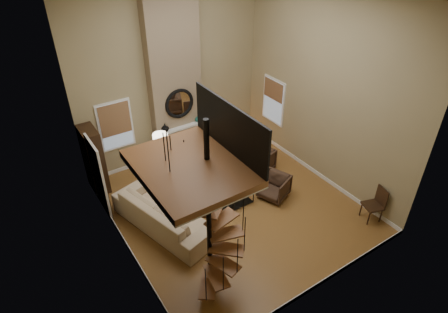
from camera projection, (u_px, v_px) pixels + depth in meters
ground at (232, 205)px, 10.57m from camera, size 6.00×6.50×0.01m
back_wall at (171, 74)px, 11.30m from camera, size 6.00×0.02×5.50m
front_wall at (337, 188)px, 6.78m from camera, size 6.00×0.02×5.50m
left_wall at (110, 155)px, 7.67m from camera, size 0.02×6.50×5.50m
right_wall at (324, 89)px, 10.41m from camera, size 0.02×6.50×5.50m
baseboard_back at (178, 151)px, 12.79m from camera, size 6.00×0.02×0.12m
baseboard_front at (316, 286)px, 8.28m from camera, size 6.00×0.02×0.12m
baseboard_left at (129, 248)px, 9.17m from camera, size 0.02×6.50×0.12m
baseboard_right at (311, 169)px, 11.90m from camera, size 0.02×6.50×0.12m
chimney_breast at (174, 76)px, 11.17m from camera, size 1.60×0.38×5.50m
hearth at (187, 161)px, 12.34m from camera, size 1.50×0.60×0.04m
firebox at (182, 143)px, 12.25m from camera, size 0.95×0.02×0.72m
mantel at (182, 128)px, 11.86m from camera, size 1.70×0.18×0.06m
mirror_frame at (179, 104)px, 11.46m from camera, size 0.94×0.10×0.94m
mirror_disc at (179, 104)px, 11.47m from camera, size 0.80×0.01×0.80m
vase_left at (165, 128)px, 11.56m from camera, size 0.24×0.24×0.25m
vase_right at (198, 118)px, 12.09m from camera, size 0.20×0.20×0.21m
window_back at (116, 125)px, 11.04m from camera, size 1.02×0.06×1.52m
window_right at (273, 100)px, 12.41m from camera, size 0.06×1.02×1.52m
entry_door at (99, 177)px, 9.89m from camera, size 0.10×1.05×2.16m
loft at (195, 163)px, 6.59m from camera, size 1.70×2.20×1.09m
spiral_stair at (209, 219)px, 7.52m from camera, size 1.47×1.47×4.06m
hutch at (94, 160)px, 10.72m from camera, size 0.42×0.89×1.98m
sofa at (164, 213)px, 9.71m from camera, size 1.91×3.15×0.86m
armchair_near at (259, 159)px, 11.82m from camera, size 1.04×1.02×0.77m
armchair_far at (275, 185)px, 10.74m from camera, size 0.99×0.98×0.70m
coffee_table at (234, 197)px, 10.43m from camera, size 1.14×0.59×0.44m
bowl at (233, 190)px, 10.35m from camera, size 0.38×0.38×0.09m
book at (247, 190)px, 10.39m from camera, size 0.29×0.32×0.02m
floor_lamp at (161, 144)px, 10.58m from camera, size 0.42×0.42×1.73m
accent_lamp at (224, 138)px, 13.10m from camera, size 0.14×0.14×0.51m
side_chair at (376, 203)px, 9.85m from camera, size 0.56×0.56×0.96m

